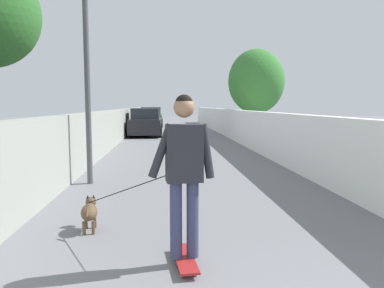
{
  "coord_description": "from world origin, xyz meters",
  "views": [
    {
      "loc": [
        -1.01,
        0.64,
        1.73
      ],
      "look_at": [
        5.86,
        0.13,
        1.0
      ],
      "focal_mm": 34.84,
      "sensor_mm": 36.0,
      "label": 1
    }
  ],
  "objects_px": {
    "tree_right_mid": "(256,81)",
    "car_far": "(151,118)",
    "skateboard": "(184,259)",
    "car_near": "(146,123)",
    "person_skateboarder": "(184,163)",
    "dog": "(90,211)",
    "lamp_post": "(86,46)"
  },
  "relations": [
    {
      "from": "tree_right_mid",
      "to": "car_far",
      "type": "distance_m",
      "value": 11.64
    },
    {
      "from": "tree_right_mid",
      "to": "skateboard",
      "type": "height_order",
      "value": "tree_right_mid"
    },
    {
      "from": "skateboard",
      "to": "car_near",
      "type": "height_order",
      "value": "car_near"
    },
    {
      "from": "person_skateboarder",
      "to": "dog",
      "type": "relative_size",
      "value": 1.16
    },
    {
      "from": "tree_right_mid",
      "to": "lamp_post",
      "type": "bearing_deg",
      "value": 150.72
    },
    {
      "from": "car_near",
      "to": "car_far",
      "type": "height_order",
      "value": "same"
    },
    {
      "from": "car_far",
      "to": "dog",
      "type": "bearing_deg",
      "value": -179.97
    },
    {
      "from": "dog",
      "to": "lamp_post",
      "type": "bearing_deg",
      "value": 11.03
    },
    {
      "from": "skateboard",
      "to": "car_near",
      "type": "relative_size",
      "value": 0.21
    },
    {
      "from": "tree_right_mid",
      "to": "lamp_post",
      "type": "distance_m",
      "value": 13.52
    },
    {
      "from": "tree_right_mid",
      "to": "car_near",
      "type": "xyz_separation_m",
      "value": [
        0.91,
        6.01,
        -2.27
      ]
    },
    {
      "from": "person_skateboarder",
      "to": "dog",
      "type": "distance_m",
      "value": 1.91
    },
    {
      "from": "dog",
      "to": "car_near",
      "type": "xyz_separation_m",
      "value": [
        15.85,
        0.01,
        0.44
      ]
    },
    {
      "from": "lamp_post",
      "to": "skateboard",
      "type": "height_order",
      "value": "lamp_post"
    },
    {
      "from": "person_skateboarder",
      "to": "car_far",
      "type": "xyz_separation_m",
      "value": [
        25.84,
        1.25,
        -0.4
      ]
    },
    {
      "from": "dog",
      "to": "skateboard",
      "type": "bearing_deg",
      "value": -134.1
    },
    {
      "from": "lamp_post",
      "to": "person_skateboarder",
      "type": "distance_m",
      "value": 5.08
    },
    {
      "from": "person_skateboarder",
      "to": "car_near",
      "type": "xyz_separation_m",
      "value": [
        17.05,
        1.25,
        -0.4
      ]
    },
    {
      "from": "person_skateboarder",
      "to": "dog",
      "type": "height_order",
      "value": "person_skateboarder"
    },
    {
      "from": "tree_right_mid",
      "to": "person_skateboarder",
      "type": "distance_m",
      "value": 16.93
    },
    {
      "from": "person_skateboarder",
      "to": "car_near",
      "type": "bearing_deg",
      "value": 4.19
    },
    {
      "from": "tree_right_mid",
      "to": "car_near",
      "type": "height_order",
      "value": "tree_right_mid"
    },
    {
      "from": "lamp_post",
      "to": "car_far",
      "type": "height_order",
      "value": "lamp_post"
    },
    {
      "from": "skateboard",
      "to": "dog",
      "type": "relative_size",
      "value": 0.54
    },
    {
      "from": "lamp_post",
      "to": "car_far",
      "type": "xyz_separation_m",
      "value": [
        21.49,
        -0.6,
        -2.25
      ]
    },
    {
      "from": "lamp_post",
      "to": "car_near",
      "type": "distance_m",
      "value": 12.91
    },
    {
      "from": "skateboard",
      "to": "car_far",
      "type": "distance_m",
      "value": 25.88
    },
    {
      "from": "tree_right_mid",
      "to": "car_far",
      "type": "height_order",
      "value": "tree_right_mid"
    },
    {
      "from": "lamp_post",
      "to": "person_skateboarder",
      "type": "relative_size",
      "value": 2.48
    },
    {
      "from": "lamp_post",
      "to": "car_far",
      "type": "distance_m",
      "value": 21.62
    },
    {
      "from": "person_skateboarder",
      "to": "car_far",
      "type": "relative_size",
      "value": 0.4
    },
    {
      "from": "car_far",
      "to": "skateboard",
      "type": "bearing_deg",
      "value": -177.23
    }
  ]
}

